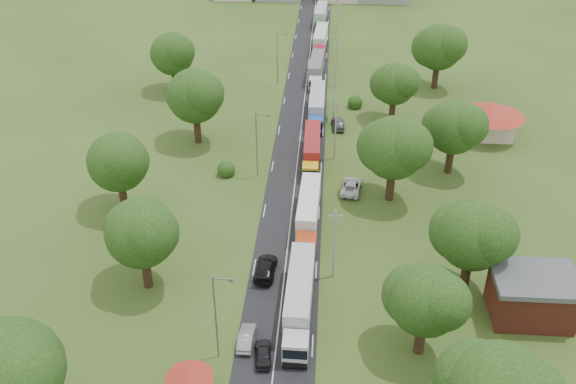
# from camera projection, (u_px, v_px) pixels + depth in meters

# --- Properties ---
(ground) EXTENTS (260.00, 260.00, 0.00)m
(ground) POSITION_uv_depth(u_px,v_px,m) (289.00, 238.00, 79.19)
(ground) COLOR #2E4416
(ground) RESTS_ON ground
(road) EXTENTS (8.00, 200.00, 0.04)m
(road) POSITION_uv_depth(u_px,v_px,m) (298.00, 161.00, 96.17)
(road) COLOR black
(road) RESTS_ON ground
(guard_booth) EXTENTS (4.40, 4.40, 3.45)m
(guard_booth) POSITION_uv_depth(u_px,v_px,m) (190.00, 379.00, 57.25)
(guard_booth) COLOR beige
(guard_booth) RESTS_ON ground
(info_sign) EXTENTS (0.12, 3.10, 4.10)m
(info_sign) POSITION_uv_depth(u_px,v_px,m) (334.00, 103.00, 107.02)
(info_sign) COLOR slate
(info_sign) RESTS_ON ground
(pole_1) EXTENTS (1.60, 0.24, 9.00)m
(pole_1) POSITION_uv_depth(u_px,v_px,m) (334.00, 243.00, 70.47)
(pole_1) COLOR gray
(pole_1) RESTS_ON ground
(pole_2) EXTENTS (1.60, 0.24, 9.00)m
(pole_2) POSITION_uv_depth(u_px,v_px,m) (335.00, 131.00, 94.24)
(pole_2) COLOR gray
(pole_2) RESTS_ON ground
(pole_3) EXTENTS (1.60, 0.24, 9.00)m
(pole_3) POSITION_uv_depth(u_px,v_px,m) (336.00, 63.00, 118.01)
(pole_3) COLOR gray
(pole_3) RESTS_ON ground
(pole_4) EXTENTS (1.60, 0.24, 9.00)m
(pole_4) POSITION_uv_depth(u_px,v_px,m) (337.00, 19.00, 141.77)
(pole_4) COLOR gray
(pole_4) RESTS_ON ground
(lamp_0) EXTENTS (2.03, 0.22, 10.00)m
(lamp_0) POSITION_uv_depth(u_px,v_px,m) (217.00, 314.00, 59.61)
(lamp_0) COLOR slate
(lamp_0) RESTS_ON ground
(lamp_1) EXTENTS (2.03, 0.22, 10.00)m
(lamp_1) POSITION_uv_depth(u_px,v_px,m) (258.00, 142.00, 89.32)
(lamp_1) COLOR slate
(lamp_1) RESTS_ON ground
(lamp_2) EXTENTS (2.03, 0.22, 10.00)m
(lamp_2) POSITION_uv_depth(u_px,v_px,m) (278.00, 56.00, 119.03)
(lamp_2) COLOR slate
(lamp_2) RESTS_ON ground
(tree_2) EXTENTS (8.00, 8.00, 10.10)m
(tree_2) POSITION_uv_depth(u_px,v_px,m) (425.00, 299.00, 59.76)
(tree_2) COLOR #382616
(tree_2) RESTS_ON ground
(tree_3) EXTENTS (8.80, 8.80, 11.07)m
(tree_3) POSITION_uv_depth(u_px,v_px,m) (473.00, 234.00, 67.58)
(tree_3) COLOR #382616
(tree_3) RESTS_ON ground
(tree_4) EXTENTS (9.60, 9.60, 12.05)m
(tree_4) POSITION_uv_depth(u_px,v_px,m) (394.00, 147.00, 82.95)
(tree_4) COLOR #382616
(tree_4) RESTS_ON ground
(tree_5) EXTENTS (8.80, 8.80, 11.07)m
(tree_5) POSITION_uv_depth(u_px,v_px,m) (454.00, 127.00, 89.53)
(tree_5) COLOR #382616
(tree_5) RESTS_ON ground
(tree_6) EXTENTS (8.00, 8.00, 10.10)m
(tree_6) POSITION_uv_depth(u_px,v_px,m) (394.00, 84.00, 104.69)
(tree_6) COLOR #382616
(tree_6) RESTS_ON ground
(tree_7) EXTENTS (9.60, 9.60, 12.05)m
(tree_7) POSITION_uv_depth(u_px,v_px,m) (439.00, 47.00, 116.27)
(tree_7) COLOR #382616
(tree_7) RESTS_ON ground
(tree_9) EXTENTS (9.60, 9.60, 12.05)m
(tree_9) POSITION_uv_depth(u_px,v_px,m) (12.00, 368.00, 50.90)
(tree_9) COLOR #382616
(tree_9) RESTS_ON ground
(tree_10) EXTENTS (8.80, 8.80, 11.07)m
(tree_10) POSITION_uv_depth(u_px,v_px,m) (141.00, 232.00, 67.91)
(tree_10) COLOR #382616
(tree_10) RESTS_ON ground
(tree_11) EXTENTS (8.80, 8.80, 11.07)m
(tree_11) POSITION_uv_depth(u_px,v_px,m) (118.00, 161.00, 81.04)
(tree_11) COLOR #382616
(tree_11) RESTS_ON ground
(tree_12) EXTENTS (9.60, 9.60, 12.05)m
(tree_12) POSITION_uv_depth(u_px,v_px,m) (195.00, 95.00, 97.36)
(tree_12) COLOR #382616
(tree_12) RESTS_ON ground
(tree_13) EXTENTS (8.80, 8.80, 11.07)m
(tree_13) POSITION_uv_depth(u_px,v_px,m) (172.00, 53.00, 115.11)
(tree_13) COLOR #382616
(tree_13) RESTS_ON ground
(house_brick) EXTENTS (8.60, 6.60, 5.20)m
(house_brick) POSITION_uv_depth(u_px,v_px,m) (532.00, 296.00, 66.11)
(house_brick) COLOR maroon
(house_brick) RESTS_ON ground
(house_cream) EXTENTS (10.08, 10.08, 5.80)m
(house_cream) POSITION_uv_depth(u_px,v_px,m) (491.00, 116.00, 101.01)
(house_cream) COLOR beige
(house_cream) RESTS_ON ground
(truck_0) EXTENTS (2.77, 15.03, 4.16)m
(truck_0) POSITION_uv_depth(u_px,v_px,m) (299.00, 298.00, 66.42)
(truck_0) COLOR #BCBCBC
(truck_0) RESTS_ON ground
(truck_1) EXTENTS (2.79, 14.31, 3.96)m
(truck_1) POSITION_uv_depth(u_px,v_px,m) (308.00, 212.00, 80.39)
(truck_1) COLOR #A63712
(truck_1) RESTS_ON ground
(truck_2) EXTENTS (2.47, 13.58, 3.76)m
(truck_2) POSITION_uv_depth(u_px,v_px,m) (312.00, 149.00, 95.01)
(truck_2) COLOR gold
(truck_2) RESTS_ON ground
(truck_3) EXTENTS (2.56, 14.45, 4.00)m
(truck_3) POSITION_uv_depth(u_px,v_px,m) (317.00, 106.00, 108.01)
(truck_3) COLOR #1A509D
(truck_3) RESTS_ON ground
(truck_4) EXTENTS (2.96, 14.01, 3.87)m
(truck_4) POSITION_uv_depth(u_px,v_px,m) (316.00, 69.00, 122.70)
(truck_4) COLOR beige
(truck_4) RESTS_ON ground
(truck_5) EXTENTS (3.02, 14.54, 4.02)m
(truck_5) POSITION_uv_depth(u_px,v_px,m) (320.00, 40.00, 137.10)
(truck_5) COLOR maroon
(truck_5) RESTS_ON ground
(truck_6) EXTENTS (2.97, 13.94, 3.85)m
(truck_6) POSITION_uv_depth(u_px,v_px,m) (321.00, 16.00, 152.64)
(truck_6) COLOR #26653B
(truck_6) RESTS_ON ground
(car_lane_front) EXTENTS (2.05, 4.11, 1.35)m
(car_lane_front) POSITION_uv_depth(u_px,v_px,m) (263.00, 353.00, 61.92)
(car_lane_front) COLOR black
(car_lane_front) RESTS_ON ground
(car_lane_mid) EXTENTS (1.56, 4.20, 1.37)m
(car_lane_mid) POSITION_uv_depth(u_px,v_px,m) (246.00, 338.00, 63.72)
(car_lane_mid) COLOR gray
(car_lane_mid) RESTS_ON ground
(car_lane_rear) EXTENTS (2.53, 5.63, 1.60)m
(car_lane_rear) POSITION_uv_depth(u_px,v_px,m) (266.00, 268.00, 72.95)
(car_lane_rear) COLOR black
(car_lane_rear) RESTS_ON ground
(car_verge_near) EXTENTS (3.27, 5.86, 1.55)m
(car_verge_near) POSITION_uv_depth(u_px,v_px,m) (351.00, 186.00, 88.33)
(car_verge_near) COLOR silver
(car_verge_near) RESTS_ON ground
(car_verge_far) EXTENTS (2.37, 4.98, 1.64)m
(car_verge_far) POSITION_uv_depth(u_px,v_px,m) (338.00, 123.00, 105.24)
(car_verge_far) COLOR #515358
(car_verge_far) RESTS_ON ground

